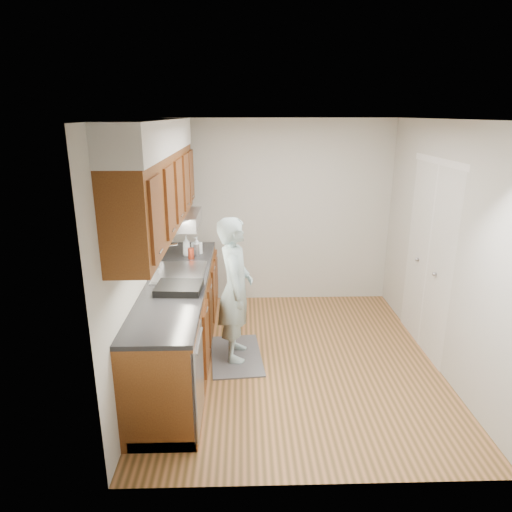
{
  "coord_description": "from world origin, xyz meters",
  "views": [
    {
      "loc": [
        -0.52,
        -4.37,
        2.55
      ],
      "look_at": [
        -0.39,
        0.25,
        1.1
      ],
      "focal_mm": 32.0,
      "sensor_mm": 36.0,
      "label": 1
    }
  ],
  "objects_px": {
    "soap_bottle_a": "(186,246)",
    "steel_can": "(197,249)",
    "soap_bottle_b": "(197,245)",
    "soda_can": "(191,253)",
    "person": "(235,280)",
    "dish_rack": "(179,288)"
  },
  "relations": [
    {
      "from": "soap_bottle_a",
      "to": "steel_can",
      "type": "relative_size",
      "value": 1.82
    },
    {
      "from": "soap_bottle_a",
      "to": "soap_bottle_b",
      "type": "xyz_separation_m",
      "value": [
        0.12,
        0.06,
        -0.01
      ]
    },
    {
      "from": "soap_bottle_b",
      "to": "soda_can",
      "type": "bearing_deg",
      "value": -104.48
    },
    {
      "from": "soap_bottle_a",
      "to": "soap_bottle_b",
      "type": "height_order",
      "value": "soap_bottle_a"
    },
    {
      "from": "soap_bottle_a",
      "to": "person",
      "type": "bearing_deg",
      "value": -51.3
    },
    {
      "from": "steel_can",
      "to": "dish_rack",
      "type": "xyz_separation_m",
      "value": [
        -0.05,
        -1.17,
        -0.03
      ]
    },
    {
      "from": "soap_bottle_b",
      "to": "steel_can",
      "type": "height_order",
      "value": "soap_bottle_b"
    },
    {
      "from": "person",
      "to": "dish_rack",
      "type": "xyz_separation_m",
      "value": [
        -0.52,
        -0.41,
        0.08
      ]
    },
    {
      "from": "soap_bottle_b",
      "to": "dish_rack",
      "type": "xyz_separation_m",
      "value": [
        -0.06,
        -1.2,
        -0.07
      ]
    },
    {
      "from": "soda_can",
      "to": "soap_bottle_a",
      "type": "bearing_deg",
      "value": 117.57
    },
    {
      "from": "soap_bottle_a",
      "to": "dish_rack",
      "type": "xyz_separation_m",
      "value": [
        0.06,
        -1.14,
        -0.09
      ]
    },
    {
      "from": "person",
      "to": "dish_rack",
      "type": "distance_m",
      "value": 0.67
    },
    {
      "from": "person",
      "to": "soap_bottle_b",
      "type": "xyz_separation_m",
      "value": [
        -0.47,
        0.79,
        0.15
      ]
    },
    {
      "from": "person",
      "to": "dish_rack",
      "type": "bearing_deg",
      "value": 128.96
    },
    {
      "from": "soap_bottle_a",
      "to": "dish_rack",
      "type": "bearing_deg",
      "value": -86.97
    },
    {
      "from": "steel_can",
      "to": "dish_rack",
      "type": "relative_size",
      "value": 0.31
    },
    {
      "from": "soap_bottle_a",
      "to": "soap_bottle_b",
      "type": "distance_m",
      "value": 0.13
    },
    {
      "from": "soda_can",
      "to": "dish_rack",
      "type": "xyz_separation_m",
      "value": [
        -0.01,
        -1.01,
        -0.03
      ]
    },
    {
      "from": "person",
      "to": "soap_bottle_a",
      "type": "xyz_separation_m",
      "value": [
        -0.58,
        0.73,
        0.17
      ]
    },
    {
      "from": "soap_bottle_a",
      "to": "soda_can",
      "type": "relative_size",
      "value": 1.89
    },
    {
      "from": "soap_bottle_a",
      "to": "soda_can",
      "type": "bearing_deg",
      "value": -62.43
    },
    {
      "from": "steel_can",
      "to": "person",
      "type": "bearing_deg",
      "value": -58.13
    }
  ]
}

